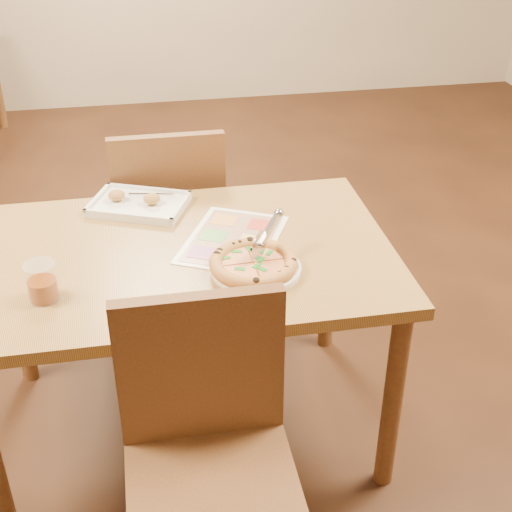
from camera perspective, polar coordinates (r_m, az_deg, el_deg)
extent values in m
plane|color=#331B0E|center=(2.64, -5.13, -13.17)|extent=(7.00, 7.00, 0.00)
cube|color=#A17940|center=(2.21, -5.97, -0.08)|extent=(1.30, 0.85, 0.04)
cylinder|color=brown|center=(2.75, -18.62, -3.75)|extent=(0.06, 0.06, 0.68)
cylinder|color=brown|center=(2.25, 10.87, -11.33)|extent=(0.06, 0.06, 0.68)
cylinder|color=brown|center=(2.80, 5.85, -1.43)|extent=(0.06, 0.06, 0.68)
cube|color=brown|center=(1.83, -3.42, -18.26)|extent=(0.42, 0.42, 0.04)
cube|color=brown|center=(1.81, -4.44, -9.06)|extent=(0.42, 0.04, 0.45)
cube|color=brown|center=(2.94, -6.96, 2.74)|extent=(0.42, 0.42, 0.04)
cube|color=brown|center=(2.67, -6.95, 5.07)|extent=(0.42, 0.04, 0.45)
cylinder|color=white|center=(2.09, 0.00, -1.01)|extent=(0.35, 0.35, 0.01)
cylinder|color=#CC8F45|center=(2.08, -0.20, -0.77)|extent=(0.25, 0.25, 0.01)
cylinder|color=#D6BC74|center=(2.08, -0.20, -0.57)|extent=(0.21, 0.21, 0.01)
torus|color=#CC8F45|center=(2.07, -0.20, -0.55)|extent=(0.26, 0.26, 0.04)
cylinder|color=silver|center=(2.07, 0.30, 0.86)|extent=(0.06, 0.07, 0.09)
cube|color=silver|center=(2.11, 1.08, 2.15)|extent=(0.09, 0.11, 0.06)
cube|color=silver|center=(2.47, -9.35, 4.01)|extent=(0.37, 0.32, 0.02)
cube|color=silver|center=(2.46, -9.37, 4.25)|extent=(0.16, 0.04, 0.00)
ellipsoid|color=#BE8A44|center=(2.48, -11.10, 4.79)|extent=(0.06, 0.05, 0.04)
ellipsoid|color=#BE8A44|center=(2.44, -8.33, 4.55)|extent=(0.06, 0.05, 0.04)
cylinder|color=#773209|center=(2.04, -16.66, -2.57)|extent=(0.08, 0.08, 0.06)
cylinder|color=white|center=(2.03, -16.77, -1.99)|extent=(0.09, 0.09, 0.11)
cube|color=white|center=(2.25, -1.87, 1.37)|extent=(0.41, 0.46, 0.00)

